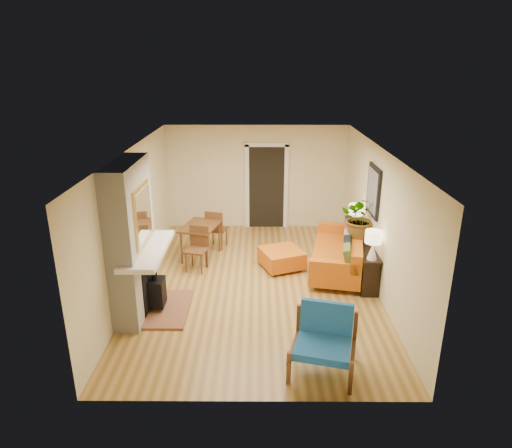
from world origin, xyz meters
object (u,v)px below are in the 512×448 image
object	(u,v)px
ottoman	(282,258)
lamp_far	(356,214)
dining_table	(204,232)
lamp_near	(373,242)
houseplant	(361,218)
blue_chair	(324,336)
console_table	(362,250)
sofa	(341,253)

from	to	relation	value
ottoman	lamp_far	xyz separation A→B (m)	(1.54, 0.38, 0.83)
dining_table	lamp_near	xyz separation A→B (m)	(3.20, -1.68, 0.46)
lamp_near	houseplant	world-z (taller)	houseplant
blue_chair	dining_table	xyz separation A→B (m)	(-2.09, 3.75, 0.11)
console_table	sofa	bearing A→B (deg)	137.51
ottoman	houseplant	world-z (taller)	houseplant
dining_table	lamp_far	size ratio (longest dim) A/B	3.22
ottoman	dining_table	world-z (taller)	dining_table
blue_chair	houseplant	bearing A→B (deg)	70.06
ottoman	dining_table	xyz separation A→B (m)	(-1.65, 0.51, 0.37)
lamp_near	lamp_far	distance (m)	1.55
console_table	houseplant	xyz separation A→B (m)	(-0.01, 0.19, 0.60)
console_table	lamp_near	distance (m)	0.92
sofa	ottoman	distance (m)	1.22
ottoman	blue_chair	size ratio (longest dim) A/B	0.98
blue_chair	houseplant	world-z (taller)	houseplant
ottoman	dining_table	size ratio (longest dim) A/B	0.59
blue_chair	sofa	bearing A→B (deg)	76.16
ottoman	lamp_far	world-z (taller)	lamp_far
ottoman	console_table	world-z (taller)	console_table
dining_table	lamp_far	distance (m)	3.23
dining_table	houseplant	world-z (taller)	houseplant
ottoman	houseplant	xyz separation A→B (m)	(1.53, -0.20, 0.95)
sofa	dining_table	world-z (taller)	dining_table
lamp_far	houseplant	distance (m)	0.59
sofa	console_table	world-z (taller)	sofa
ottoman	sofa	bearing A→B (deg)	-4.27
sofa	blue_chair	world-z (taller)	blue_chair
sofa	lamp_far	xyz separation A→B (m)	(0.34, 0.47, 0.68)
sofa	lamp_near	xyz separation A→B (m)	(0.34, -1.08, 0.68)
dining_table	lamp_near	world-z (taller)	lamp_near
sofa	console_table	distance (m)	0.49
sofa	lamp_near	bearing A→B (deg)	-72.78
ottoman	lamp_near	bearing A→B (deg)	-37.23
sofa	lamp_far	bearing A→B (deg)	54.41
ottoman	lamp_near	xyz separation A→B (m)	(1.54, -1.17, 0.83)
console_table	lamp_near	bearing A→B (deg)	-90.00
blue_chair	lamp_near	world-z (taller)	lamp_near
sofa	lamp_far	world-z (taller)	lamp_far
lamp_far	houseplant	world-z (taller)	houseplant
blue_chair	lamp_near	size ratio (longest dim) A/B	1.92
lamp_near	lamp_far	xyz separation A→B (m)	(0.00, 1.55, 0.00)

